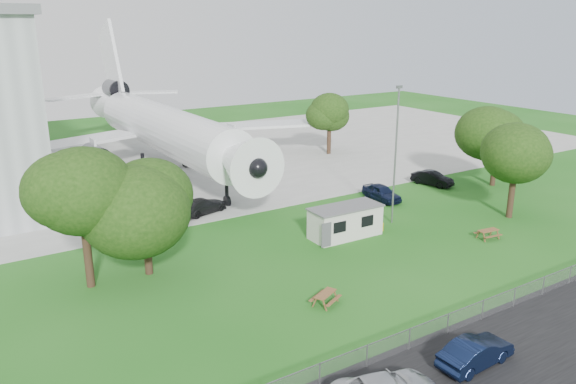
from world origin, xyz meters
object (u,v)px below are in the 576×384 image
airliner (161,126)px  site_cabin (345,221)px  car_centre_sedan (476,352)px  picnic_east (487,238)px  picnic_west (325,304)px

airliner → site_cabin: bearing=-81.3°
car_centre_sedan → picnic_east: bearing=-55.8°
airliner → car_centre_sedan: (-1.14, -48.27, -4.52)m
picnic_east → car_centre_sedan: (-15.37, -11.44, 0.75)m
site_cabin → picnic_east: 11.84m
picnic_west → site_cabin: bearing=20.6°
airliner → site_cabin: (4.60, -30.06, -3.96)m
airliner → picnic_east: 39.83m
picnic_west → car_centre_sedan: (2.64, -9.55, 0.75)m
picnic_east → car_centre_sedan: 19.18m
airliner → car_centre_sedan: airliner is taller
site_cabin → picnic_west: size_ratio=3.77×
picnic_east → airliner: bearing=118.1°
airliner → picnic_east: bearing=-68.9°
airliner → picnic_west: 39.25m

